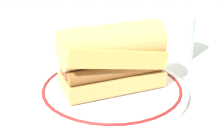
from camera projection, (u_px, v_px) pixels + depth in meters
ground_plane at (120, 88)px, 0.59m from camera, size 1.50×1.50×0.00m
plate at (112, 89)px, 0.57m from camera, size 0.27×0.27×0.01m
sausage_sandwich at (112, 56)px, 0.54m from camera, size 0.19×0.10×0.11m
drinking_glass at (179, 39)px, 0.71m from camera, size 0.07×0.07×0.10m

